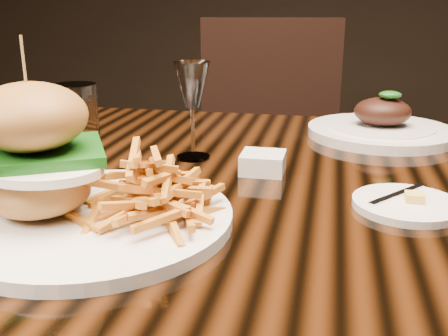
% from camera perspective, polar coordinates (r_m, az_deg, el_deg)
% --- Properties ---
extents(dining_table, '(1.60, 0.90, 0.75)m').
position_cam_1_polar(dining_table, '(0.81, 4.21, -6.05)').
color(dining_table, black).
rests_on(dining_table, ground).
extents(burger_plate, '(0.33, 0.33, 0.22)m').
position_cam_1_polar(burger_plate, '(0.62, -15.04, -1.15)').
color(burger_plate, white).
rests_on(burger_plate, dining_table).
extents(side_saucer, '(0.13, 0.13, 0.02)m').
position_cam_1_polar(side_saucer, '(0.70, 19.24, -3.72)').
color(side_saucer, white).
rests_on(side_saucer, dining_table).
extents(ramekin, '(0.08, 0.08, 0.03)m').
position_cam_1_polar(ramekin, '(0.80, 4.26, 0.59)').
color(ramekin, white).
rests_on(ramekin, dining_table).
extents(wine_glass, '(0.06, 0.06, 0.16)m').
position_cam_1_polar(wine_glass, '(0.85, -3.50, 8.62)').
color(wine_glass, white).
rests_on(wine_glass, dining_table).
extents(water_tumbler, '(0.08, 0.08, 0.11)m').
position_cam_1_polar(water_tumbler, '(0.99, -15.83, 5.67)').
color(water_tumbler, white).
rests_on(water_tumbler, dining_table).
extents(far_dish, '(0.28, 0.28, 0.09)m').
position_cam_1_polar(far_dish, '(1.06, 16.73, 4.23)').
color(far_dish, white).
rests_on(far_dish, dining_table).
extents(chair_far, '(0.53, 0.53, 0.95)m').
position_cam_1_polar(chair_far, '(1.70, 5.05, 1.89)').
color(chair_far, black).
rests_on(chair_far, ground).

